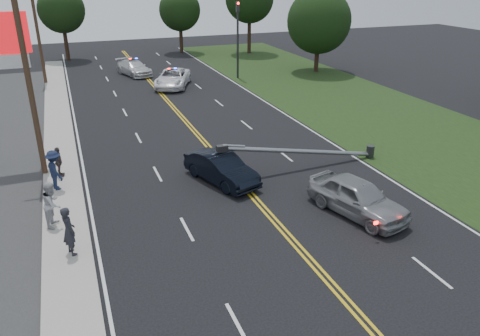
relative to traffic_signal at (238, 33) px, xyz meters
name	(u,v)px	position (x,y,z in m)	size (l,w,h in m)	color
ground	(312,263)	(-8.30, -30.00, -4.21)	(120.00, 120.00, 0.00)	black
sidewalk	(63,187)	(-16.70, -20.00, -4.15)	(1.80, 70.00, 0.12)	#A59F95
grass_verge	(422,135)	(5.20, -20.00, -4.20)	(12.00, 80.00, 0.01)	black
centerline_yellow	(224,164)	(-8.30, -20.00, -4.19)	(0.36, 80.00, 0.00)	gold
traffic_signal	(238,33)	(0.00, 0.00, 0.00)	(0.28, 0.41, 7.05)	#2D2D30
fallen_streetlight	(310,151)	(-4.11, -22.00, -3.29)	(9.36, 0.44, 1.91)	#2D2D30
utility_pole_mid	(28,78)	(-17.50, -18.00, 0.88)	(1.60, 0.28, 10.00)	#382619
utility_pole_far	(37,27)	(-17.50, 4.00, 0.88)	(1.60, 0.28, 10.00)	#382619
tree_6	(61,10)	(-15.09, 15.74, 1.35)	(5.11, 5.11, 8.13)	black
tree_7	(180,10)	(-1.51, 16.14, 0.88)	(5.00, 5.00, 7.60)	black
tree_9	(319,21)	(8.66, 0.03, 0.77)	(6.35, 6.35, 8.16)	black
crashed_sedan	(221,168)	(-9.16, -22.08, -3.47)	(1.56, 4.48, 1.48)	black
waiting_sedan	(357,197)	(-4.68, -27.35, -3.39)	(1.92, 4.76, 1.62)	gray
emergency_a	(173,78)	(-6.75, -1.33, -3.42)	(2.59, 5.62, 1.56)	white
emergency_b	(134,68)	(-9.21, 4.85, -3.48)	(2.02, 4.97, 1.44)	silver
bystander_a	(69,231)	(-16.52, -26.35, -3.12)	(0.71, 0.46, 1.94)	#222329
bystander_b	(52,204)	(-17.06, -23.87, -3.11)	(0.94, 0.74, 1.94)	#B4B4B9
bystander_c	(55,170)	(-16.92, -20.27, -3.11)	(1.26, 0.73, 1.96)	#19223F
bystander_d	(59,162)	(-16.74, -18.73, -3.31)	(0.91, 0.38, 1.56)	#504240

